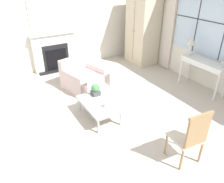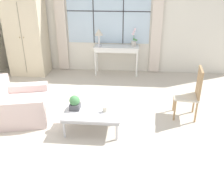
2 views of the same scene
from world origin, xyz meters
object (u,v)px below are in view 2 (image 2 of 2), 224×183
at_px(side_chair_wooden, 192,91).
at_px(armoire, 27,33).
at_px(console_table, 117,50).
at_px(coffee_table, 92,114).
at_px(table_lamp, 99,33).
at_px(potted_orchid, 134,40).
at_px(potted_plant_small, 75,103).
at_px(armchair_upholstered, 21,106).
at_px(pillar_candle, 105,110).

bearing_deg(side_chair_wooden, armoire, 152.22).
xyz_separation_m(console_table, coffee_table, (-0.22, -2.81, -0.36)).
bearing_deg(table_lamp, console_table, 7.08).
bearing_deg(armoire, coffee_table, -51.48).
bearing_deg(side_chair_wooden, potted_orchid, 116.40).
bearing_deg(potted_orchid, coffee_table, -103.03).
relative_size(table_lamp, potted_plant_small, 1.81).
bearing_deg(side_chair_wooden, armchair_upholstered, -174.20).
bearing_deg(coffee_table, side_chair_wooden, 19.42).
xyz_separation_m(console_table, armchair_upholstered, (-1.62, -2.51, -0.43)).
relative_size(armoire, coffee_table, 2.23).
distance_m(armoire, armchair_upholstered, 2.64).
bearing_deg(coffee_table, potted_orchid, 76.97).
relative_size(potted_plant_small, pillar_candle, 2.34).
height_order(side_chair_wooden, coffee_table, side_chair_wooden).
relative_size(armoire, armchair_upholstered, 1.94).
xyz_separation_m(table_lamp, pillar_candle, (0.46, -2.72, -0.71)).
xyz_separation_m(table_lamp, coffee_table, (0.24, -2.76, -0.80)).
height_order(potted_orchid, coffee_table, potted_orchid).
distance_m(side_chair_wooden, coffee_table, 1.90).
distance_m(table_lamp, armchair_upholstered, 2.85).
distance_m(side_chair_wooden, pillar_candle, 1.68).
distance_m(console_table, potted_plant_small, 2.78).
xyz_separation_m(potted_plant_small, pillar_candle, (0.53, -0.06, -0.08)).
bearing_deg(armoire, side_chair_wooden, -27.78).
xyz_separation_m(armoire, console_table, (2.36, 0.12, -0.42)).
distance_m(armoire, table_lamp, 1.91).
height_order(side_chair_wooden, pillar_candle, side_chair_wooden).
relative_size(console_table, armchair_upholstered, 1.05).
distance_m(console_table, potted_orchid, 0.52).
distance_m(table_lamp, side_chair_wooden, 2.99).
height_order(armoire, table_lamp, armoire).
distance_m(console_table, table_lamp, 0.63).
bearing_deg(potted_plant_small, coffee_table, -16.13).
relative_size(table_lamp, coffee_table, 0.47).
height_order(coffee_table, pillar_candle, pillar_candle).
bearing_deg(armoire, potted_plant_small, -54.92).
distance_m(armoire, potted_orchid, 2.82).
relative_size(armoire, side_chair_wooden, 2.22).
relative_size(armchair_upholstered, pillar_candle, 10.34).
xyz_separation_m(armchair_upholstered, potted_plant_small, (1.09, -0.21, 0.23)).
height_order(table_lamp, armchair_upholstered, table_lamp).
bearing_deg(armoire, console_table, 2.83).
bearing_deg(potted_orchid, pillar_candle, -98.98).
relative_size(console_table, coffee_table, 1.21).
bearing_deg(console_table, armchair_upholstered, -122.88).
bearing_deg(armoire, table_lamp, 1.81).
bearing_deg(potted_orchid, armoire, -176.38).
bearing_deg(potted_orchid, side_chair_wooden, -63.60).
bearing_deg(table_lamp, potted_plant_small, -91.64).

